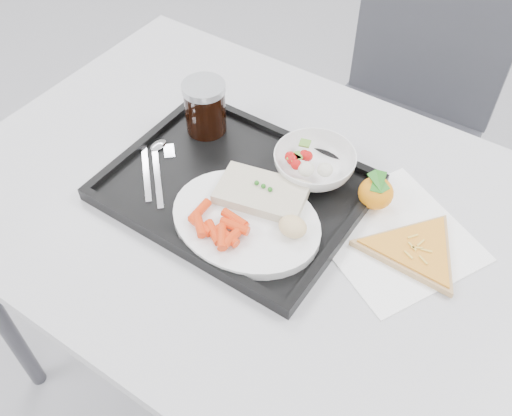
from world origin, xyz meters
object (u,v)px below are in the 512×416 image
object	(u,v)px
cola_glass	(205,107)
chair	(404,106)
dinner_plate	(246,221)
pizza_slice	(415,250)
salad_bowl	(314,164)
tangerine	(376,193)
table	(270,232)
tray	(236,189)

from	to	relation	value
cola_glass	chair	bearing A→B (deg)	69.50
dinner_plate	cola_glass	xyz separation A→B (m)	(-0.21, 0.16, 0.05)
cola_glass	pizza_slice	size ratio (longest dim) A/B	0.37
salad_bowl	tangerine	size ratio (longest dim) A/B	2.07
table	salad_bowl	bearing A→B (deg)	76.66
salad_bowl	tangerine	distance (m)	0.13
chair	salad_bowl	world-z (taller)	chair
tray	pizza_slice	world-z (taller)	tray
table	pizza_slice	world-z (taller)	pizza_slice
salad_bowl	chair	bearing A→B (deg)	92.64
chair	dinner_plate	distance (m)	0.78
tangerine	table	bearing A→B (deg)	-144.31
salad_bowl	tray	bearing A→B (deg)	-132.21
dinner_plate	cola_glass	size ratio (longest dim) A/B	2.50
table	tangerine	world-z (taller)	tangerine
pizza_slice	salad_bowl	bearing A→B (deg)	165.97
salad_bowl	pizza_slice	bearing A→B (deg)	-14.03
chair	tray	xyz separation A→B (m)	(-0.07, -0.68, 0.22)
dinner_plate	pizza_slice	distance (m)	0.29
chair	dinner_plate	xyz separation A→B (m)	(-0.01, -0.74, 0.24)
tangerine	pizza_slice	distance (m)	0.12
dinner_plate	table	bearing A→B (deg)	83.84
dinner_plate	pizza_slice	world-z (taller)	dinner_plate
chair	tangerine	size ratio (longest dim) A/B	12.65
chair	dinner_plate	world-z (taller)	chair
dinner_plate	salad_bowl	xyz separation A→B (m)	(0.03, 0.17, 0.01)
tangerine	pizza_slice	size ratio (longest dim) A/B	0.25
tangerine	chair	bearing A→B (deg)	104.96
tray	salad_bowl	bearing A→B (deg)	47.79
tray	cola_glass	bearing A→B (deg)	144.98
salad_bowl	table	bearing A→B (deg)	-103.34
tray	salad_bowl	xyz separation A→B (m)	(0.10, 0.11, 0.03)
salad_bowl	cola_glass	distance (m)	0.25
table	pizza_slice	bearing A→B (deg)	11.15
chair	tray	distance (m)	0.72
dinner_plate	pizza_slice	size ratio (longest dim) A/B	0.91
tray	pizza_slice	bearing A→B (deg)	9.09
table	cola_glass	xyz separation A→B (m)	(-0.22, 0.10, 0.14)
dinner_plate	pizza_slice	xyz separation A→B (m)	(0.26, 0.12, -0.01)
cola_glass	pizza_slice	distance (m)	0.48
cola_glass	tray	bearing A→B (deg)	-35.02
tray	cola_glass	size ratio (longest dim) A/B	4.17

